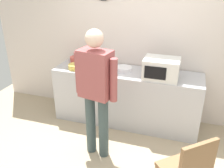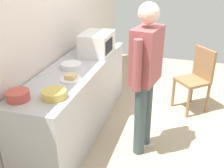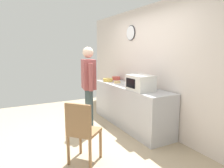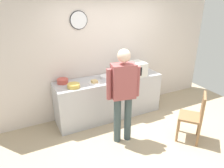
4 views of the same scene
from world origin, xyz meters
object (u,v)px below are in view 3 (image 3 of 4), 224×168
object	(u,v)px
microwave	(141,83)
spoon_utensil	(132,83)
person_standing	(89,82)
wooden_chair	(82,130)
sandwich_plate	(117,83)
fork_utensil	(157,90)
mixing_bowl	(116,78)
salad_bowl	(108,80)
cereal_bowl	(129,84)

from	to	relation	value
microwave	spoon_utensil	size ratio (longest dim) A/B	2.94
person_standing	wooden_chair	distance (m)	1.40
sandwich_plate	fork_utensil	xyz separation A→B (m)	(1.01, 0.34, -0.02)
mixing_bowl	wooden_chair	xyz separation A→B (m)	(1.95, -1.65, -0.42)
microwave	sandwich_plate	bearing A→B (deg)	-179.58
salad_bowl	mixing_bowl	size ratio (longest dim) A/B	1.08
mixing_bowl	person_standing	bearing A→B (deg)	-54.14
wooden_chair	spoon_utensil	bearing A→B (deg)	127.03
microwave	cereal_bowl	bearing A→B (deg)	167.82
microwave	fork_utensil	bearing A→B (deg)	72.32
cereal_bowl	person_standing	distance (m)	0.93
microwave	sandwich_plate	xyz separation A→B (m)	(-0.91, -0.01, -0.13)
fork_utensil	person_standing	size ratio (longest dim) A/B	0.10
cereal_bowl	mixing_bowl	world-z (taller)	mixing_bowl
spoon_utensil	cereal_bowl	bearing A→B (deg)	-44.66
spoon_utensil	person_standing	distance (m)	1.18
sandwich_plate	mixing_bowl	world-z (taller)	mixing_bowl
sandwich_plate	spoon_utensil	world-z (taller)	sandwich_plate
sandwich_plate	microwave	bearing A→B (deg)	0.42
salad_bowl	fork_utensil	xyz separation A→B (m)	(1.45, 0.36, -0.03)
microwave	spoon_utensil	bearing A→B (deg)	156.12
salad_bowl	spoon_utensil	xyz separation A→B (m)	(0.51, 0.40, -0.03)
salad_bowl	person_standing	size ratio (longest dim) A/B	0.14
salad_bowl	cereal_bowl	size ratio (longest dim) A/B	0.97
sandwich_plate	person_standing	bearing A→B (deg)	-75.13
wooden_chair	person_standing	bearing A→B (deg)	154.01
microwave	sandwich_plate	distance (m)	0.91
microwave	fork_utensil	size ratio (longest dim) A/B	2.94
sandwich_plate	person_standing	size ratio (longest dim) A/B	0.14
mixing_bowl	wooden_chair	world-z (taller)	mixing_bowl
mixing_bowl	fork_utensil	xyz separation A→B (m)	(1.58, 0.05, -0.04)
fork_utensil	wooden_chair	world-z (taller)	wooden_chair
sandwich_plate	spoon_utensil	xyz separation A→B (m)	(0.07, 0.37, -0.02)
mixing_bowl	fork_utensil	bearing A→B (deg)	1.99
salad_bowl	spoon_utensil	size ratio (longest dim) A/B	1.40
salad_bowl	wooden_chair	xyz separation A→B (m)	(1.82, -1.34, -0.41)
microwave	cereal_bowl	size ratio (longest dim) A/B	2.03
fork_utensil	person_standing	distance (m)	1.39
sandwich_plate	wooden_chair	xyz separation A→B (m)	(1.39, -1.36, -0.39)
microwave	fork_utensil	xyz separation A→B (m)	(0.11, 0.33, -0.15)
fork_utensil	spoon_utensil	distance (m)	0.94
microwave	wooden_chair	distance (m)	1.54
fork_utensil	microwave	bearing A→B (deg)	-107.68
salad_bowl	person_standing	bearing A→B (deg)	-49.99
cereal_bowl	wooden_chair	xyz separation A→B (m)	(1.07, -1.50, -0.41)
salad_bowl	wooden_chair	size ratio (longest dim) A/B	0.25
spoon_utensil	person_standing	bearing A→B (deg)	-83.36
person_standing	mixing_bowl	bearing A→B (deg)	125.86
mixing_bowl	spoon_utensil	xyz separation A→B (m)	(0.64, 0.09, -0.04)
cereal_bowl	fork_utensil	size ratio (longest dim) A/B	1.45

